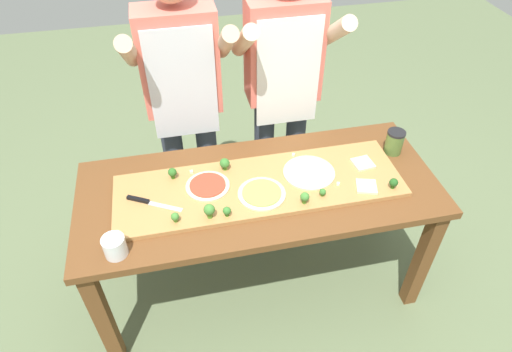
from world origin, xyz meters
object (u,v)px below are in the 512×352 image
(broccoli_floret_back_mid, at_px, (305,197))
(cook_right, at_px, (283,81))
(sauce_jar, at_px, (394,142))
(pizza_slice_far_right, at_px, (366,186))
(cheese_crumble_b, at_px, (338,184))
(broccoli_floret_center_right, at_px, (394,183))
(broccoli_floret_back_left, at_px, (227,211))
(cheese_crumble_a, at_px, (191,172))
(pizza_whole_tomato_red, at_px, (208,186))
(broccoli_floret_back_right, at_px, (175,217))
(cook_left, at_px, (183,92))
(cheese_crumble_c, at_px, (293,155))
(broccoli_floret_front_left, at_px, (172,173))
(flour_cup, at_px, (115,247))
(pizza_slice_near_left, at_px, (363,163))
(chefs_knife, at_px, (147,202))
(pizza_whole_cheese_artichoke, at_px, (309,172))
(broccoli_floret_center_left, at_px, (209,210))
(prep_table, at_px, (259,201))
(pizza_whole_pesto_green, at_px, (262,194))
(broccoli_floret_front_right, at_px, (225,164))
(broccoli_floret_front_mid, at_px, (323,192))

(broccoli_floret_back_mid, bearing_deg, cook_right, 83.40)
(cook_right, bearing_deg, broccoli_floret_back_mid, -96.60)
(sauce_jar, bearing_deg, cook_right, 136.85)
(pizza_slice_far_right, height_order, cheese_crumble_b, cheese_crumble_b)
(broccoli_floret_center_right, height_order, cook_right, cook_right)
(pizza_slice_far_right, bearing_deg, cheese_crumble_b, 160.58)
(broccoli_floret_back_left, height_order, cheese_crumble_a, broccoli_floret_back_left)
(pizza_whole_tomato_red, distance_m, broccoli_floret_back_right, 0.25)
(broccoli_floret_back_left, relative_size, cook_left, 0.03)
(cheese_crumble_c, height_order, cook_left, cook_left)
(broccoli_floret_front_left, bearing_deg, broccoli_floret_back_right, -91.99)
(cheese_crumble_a, distance_m, flour_cup, 0.55)
(pizza_whole_tomato_red, xyz_separation_m, pizza_slice_near_left, (0.79, 0.00, -0.00))
(broccoli_floret_front_left, height_order, broccoli_floret_back_right, broccoli_floret_front_left)
(chefs_knife, xyz_separation_m, broccoli_floret_front_left, (0.13, 0.15, 0.03))
(pizza_whole_cheese_artichoke, bearing_deg, cheese_crumble_b, -44.57)
(cheese_crumble_b, distance_m, cook_left, 0.96)
(broccoli_floret_back_right, relative_size, flour_cup, 0.52)
(broccoli_floret_center_left, distance_m, cheese_crumble_b, 0.64)
(broccoli_floret_front_left, bearing_deg, pizza_whole_tomato_red, -32.12)
(cheese_crumble_b, bearing_deg, broccoli_floret_center_left, -172.81)
(pizza_slice_far_right, relative_size, cheese_crumble_b, 6.94)
(cheese_crumble_a, xyz_separation_m, sauce_jar, (1.06, -0.03, 0.04))
(pizza_whole_tomato_red, bearing_deg, prep_table, -5.77)
(pizza_whole_pesto_green, height_order, cheese_crumble_c, pizza_whole_pesto_green)
(broccoli_floret_back_left, height_order, broccoli_floret_back_mid, broccoli_floret_back_mid)
(broccoli_floret_back_mid, bearing_deg, broccoli_floret_front_left, 152.70)
(broccoli_floret_front_right, xyz_separation_m, cheese_crumble_b, (0.51, -0.23, -0.03))
(broccoli_floret_center_right, xyz_separation_m, broccoli_floret_front_right, (-0.76, 0.30, 0.00))
(cheese_crumble_b, xyz_separation_m, cheese_crumble_c, (-0.15, 0.26, -0.00))
(prep_table, height_order, pizza_whole_pesto_green, pizza_whole_pesto_green)
(pizza_slice_near_left, distance_m, cheese_crumble_c, 0.35)
(broccoli_floret_center_right, bearing_deg, broccoli_floret_back_right, 179.98)
(pizza_whole_pesto_green, distance_m, broccoli_floret_front_left, 0.45)
(pizza_slice_near_left, height_order, broccoli_floret_front_left, broccoli_floret_front_left)
(broccoli_floret_back_left, distance_m, broccoli_floret_front_right, 0.32)
(pizza_slice_near_left, relative_size, cheese_crumble_a, 7.01)
(pizza_whole_cheese_artichoke, height_order, pizza_slice_near_left, pizza_whole_cheese_artichoke)
(flour_cup, bearing_deg, cook_left, 66.11)
(broccoli_floret_front_mid, height_order, cheese_crumble_b, broccoli_floret_front_mid)
(broccoli_floret_center_left, relative_size, broccoli_floret_front_right, 1.14)
(chefs_knife, bearing_deg, broccoli_floret_back_right, -49.82)
(chefs_knife, bearing_deg, pizza_slice_near_left, 2.59)
(prep_table, distance_m, pizza_slice_near_left, 0.56)
(broccoli_floret_front_mid, height_order, broccoli_floret_back_mid, broccoli_floret_back_mid)
(cheese_crumble_b, distance_m, cook_right, 0.70)
(broccoli_floret_front_right, distance_m, cook_right, 0.62)
(pizza_slice_near_left, distance_m, cheese_crumble_b, 0.21)
(pizza_slice_far_right, xyz_separation_m, cheese_crumble_c, (-0.28, 0.30, 0.00))
(pizza_whole_pesto_green, height_order, cheese_crumble_b, pizza_whole_pesto_green)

